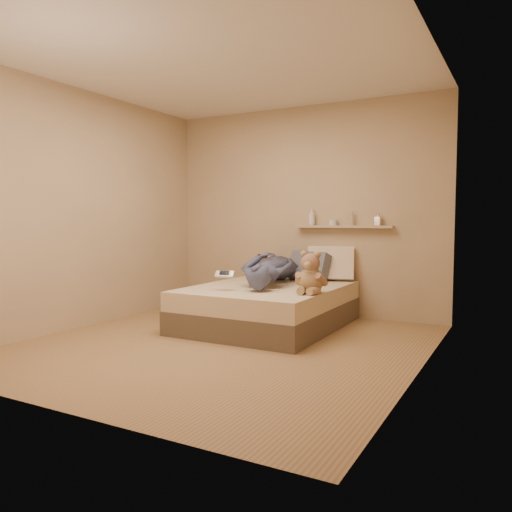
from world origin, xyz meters
The scene contains 10 objects.
room centered at (0.00, 0.00, 1.30)m, with size 3.80×3.80×3.80m.
bed centered at (0.00, 0.93, 0.22)m, with size 1.50×1.90×0.45m.
game_console centered at (-0.23, 0.39, 0.62)m, with size 0.21×0.14×0.07m.
teddy_bear centered at (0.63, 0.63, 0.63)m, with size 0.35×0.34×0.43m.
dark_plush centered at (-0.40, 1.57, 0.58)m, with size 0.20×0.20×0.31m.
pillow_cream centered at (0.43, 1.76, 0.65)m, with size 0.55×0.16×0.40m, color beige.
pillow_grey centered at (0.20, 1.62, 0.62)m, with size 0.50×0.14×0.34m, color slate.
person centered at (-0.06, 1.12, 0.63)m, with size 0.56×1.54×0.37m, color #464F6F.
wall_shelf centered at (0.55, 1.84, 1.10)m, with size 1.20×0.12×0.03m, color tan.
shelf_bottles centered at (0.44, 1.84, 1.20)m, with size 0.91×0.10×0.21m.
Camera 1 is at (2.50, -3.95, 1.17)m, focal length 35.00 mm.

